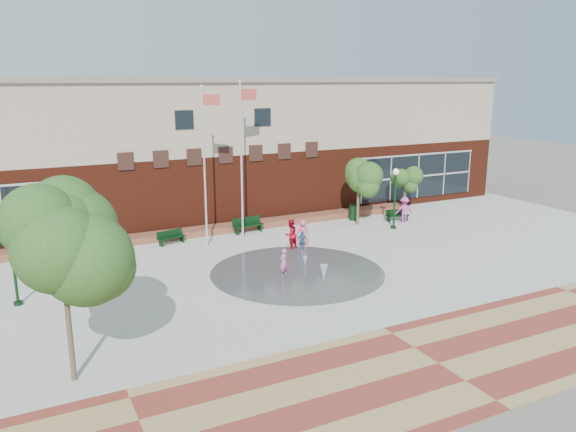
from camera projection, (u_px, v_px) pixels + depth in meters
name	position (u px, v px, depth m)	size (l,w,h in m)	color
ground	(329.00, 293.00, 24.53)	(120.00, 120.00, 0.00)	#666056
plaza_concrete	(288.00, 266.00, 28.00)	(46.00, 18.00, 0.01)	#A8A8A0
paver_band	(438.00, 363.00, 18.46)	(46.00, 6.00, 0.01)	maroon
splash_pad	(297.00, 272.00, 27.13)	(8.40, 8.40, 0.01)	#383A3D
library_building	(200.00, 146.00, 38.58)	(44.40, 10.40, 9.20)	#4E1A0D
flower_bed	(233.00, 231.00, 34.59)	(26.00, 1.20, 0.40)	#AA1834
flagpole_left	(205.00, 159.00, 30.09)	(1.02, 0.29, 8.81)	silver
flagpole_right	(242.00, 152.00, 31.83)	(1.12, 0.20, 9.09)	silver
lamp_left	(12.00, 251.00, 22.66)	(0.40, 0.40, 3.79)	black
lamp_right	(395.00, 192.00, 34.51)	(0.40, 0.40, 3.80)	black
bench_left	(171.00, 240.00, 31.68)	(1.66, 0.83, 0.80)	black
bench_mid	(248.00, 228.00, 34.03)	(1.95, 0.73, 0.96)	black
bench_right	(397.00, 218.00, 36.82)	(1.60, 0.69, 0.78)	black
trash_can	(354.00, 212.00, 37.06)	(0.63, 0.63, 1.04)	black
tree_big_left	(61.00, 241.00, 16.37)	(3.95, 3.95, 6.32)	#443926
tree_mid	(359.00, 178.00, 35.22)	(2.47, 2.47, 4.17)	#443926
tree_small_right	(405.00, 180.00, 38.18)	(1.91, 1.91, 3.27)	#443926
water_jet_a	(324.00, 281.00, 25.93)	(0.39, 0.39, 0.76)	white
water_jet_b	(305.00, 267.00, 27.98)	(0.23, 0.23, 0.51)	white
child_splash	(283.00, 262.00, 26.55)	(0.49, 0.32, 1.33)	#DB59A0
adult_red	(291.00, 234.00, 30.60)	(0.83, 0.64, 1.70)	#AF081E
adult_pink	(303.00, 232.00, 31.56)	(0.70, 0.45, 1.43)	#E34E7D
child_blue	(303.00, 241.00, 30.50)	(0.64, 0.27, 1.09)	#2B5C9D
person_bench	(404.00, 210.00, 36.28)	(1.11, 0.64, 1.72)	#C23D9D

